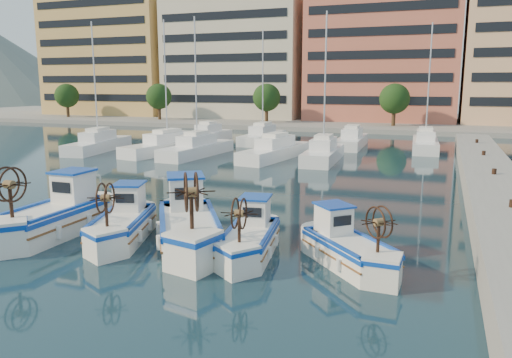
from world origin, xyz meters
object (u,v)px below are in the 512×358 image
object	(u,v)px
fishing_boat_b	(123,222)
fishing_boat_e	(347,246)
fishing_boat_a	(55,214)
fishing_boat_d	(250,236)
fishing_boat_c	(188,223)

from	to	relation	value
fishing_boat_b	fishing_boat_e	xyz separation A→B (m)	(8.73, 0.26, -0.06)
fishing_boat_a	fishing_boat_d	size ratio (longest dim) A/B	1.24
fishing_boat_d	fishing_boat_e	xyz separation A→B (m)	(3.44, 0.15, -0.01)
fishing_boat_b	fishing_boat_e	distance (m)	8.74
fishing_boat_a	fishing_boat_d	bearing A→B (deg)	2.92
fishing_boat_a	fishing_boat_c	bearing A→B (deg)	5.65
fishing_boat_d	fishing_boat_e	size ratio (longest dim) A/B	1.07
fishing_boat_a	fishing_boat_c	world-z (taller)	fishing_boat_c
fishing_boat_a	fishing_boat_b	bearing A→B (deg)	6.68
fishing_boat_c	fishing_boat_e	world-z (taller)	fishing_boat_c
fishing_boat_a	fishing_boat_b	distance (m)	3.00
fishing_boat_c	fishing_boat_e	size ratio (longest dim) A/B	1.39
fishing_boat_a	fishing_boat_e	distance (m)	11.72
fishing_boat_b	fishing_boat_d	distance (m)	5.30
fishing_boat_b	fishing_boat_d	bearing A→B (deg)	-16.95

